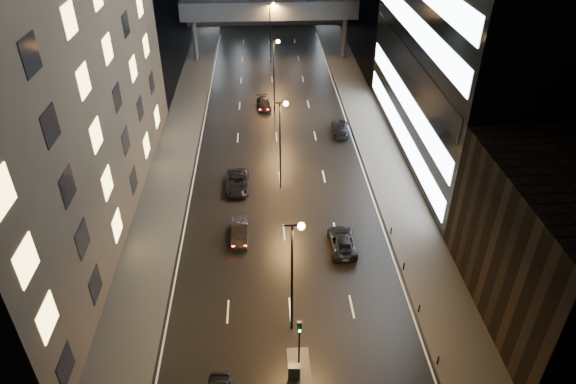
% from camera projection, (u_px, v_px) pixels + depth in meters
% --- Properties ---
extents(ground, '(160.00, 160.00, 0.00)m').
position_uv_depth(ground, '(277.00, 137.00, 66.25)').
color(ground, black).
rests_on(ground, ground).
extents(sidewalk_left, '(5.00, 110.00, 0.15)m').
position_uv_depth(sidewalk_left, '(174.00, 158.00, 61.48)').
color(sidewalk_left, '#383533').
rests_on(sidewalk_left, ground).
extents(sidewalk_right, '(5.00, 110.00, 0.15)m').
position_uv_depth(sidewalk_right, '(380.00, 153.00, 62.63)').
color(sidewalk_right, '#383533').
rests_on(sidewalk_right, ground).
extents(building_right_low, '(10.00, 18.00, 12.00)m').
position_uv_depth(building_right_low, '(560.00, 251.00, 38.07)').
color(building_right_low, black).
rests_on(building_right_low, ground).
extents(skybridge, '(30.00, 3.00, 10.00)m').
position_uv_depth(skybridge, '(270.00, 11.00, 86.58)').
color(skybridge, '#333335').
rests_on(skybridge, ground).
extents(traffic_signal_near, '(0.28, 0.34, 4.40)m').
position_uv_depth(traffic_signal_near, '(299.00, 337.00, 35.03)').
color(traffic_signal_near, black).
rests_on(traffic_signal_near, median_island).
extents(bollard_row, '(0.12, 25.12, 0.90)m').
position_uv_depth(bollard_row, '(428.00, 334.00, 38.62)').
color(bollard_row, black).
rests_on(bollard_row, ground).
extents(streetlight_near, '(1.45, 0.50, 10.15)m').
position_uv_depth(streetlight_near, '(294.00, 265.00, 36.05)').
color(streetlight_near, black).
rests_on(streetlight_near, ground).
extents(streetlight_mid_a, '(1.45, 0.50, 10.15)m').
position_uv_depth(streetlight_mid_a, '(282.00, 134.00, 52.68)').
color(streetlight_mid_a, black).
rests_on(streetlight_mid_a, ground).
extents(streetlight_mid_b, '(1.45, 0.50, 10.15)m').
position_uv_depth(streetlight_mid_b, '(275.00, 67.00, 69.31)').
color(streetlight_mid_b, black).
rests_on(streetlight_mid_b, ground).
extents(streetlight_far, '(1.45, 0.50, 10.15)m').
position_uv_depth(streetlight_far, '(271.00, 25.00, 85.94)').
color(streetlight_far, black).
rests_on(streetlight_far, ground).
extents(car_away_b, '(1.59, 4.43, 1.46)m').
position_uv_depth(car_away_b, '(240.00, 232.00, 48.52)').
color(car_away_b, black).
rests_on(car_away_b, ground).
extents(car_away_c, '(2.52, 5.34, 1.48)m').
position_uv_depth(car_away_c, '(237.00, 182.00, 55.74)').
color(car_away_c, black).
rests_on(car_away_c, ground).
extents(car_away_d, '(2.26, 4.54, 1.27)m').
position_uv_depth(car_away_d, '(264.00, 104.00, 73.33)').
color(car_away_d, black).
rests_on(car_away_d, ground).
extents(car_toward_a, '(2.38, 5.10, 1.41)m').
position_uv_depth(car_toward_a, '(342.00, 242.00, 47.33)').
color(car_toward_a, black).
rests_on(car_toward_a, ground).
extents(car_toward_b, '(2.55, 5.40, 1.52)m').
position_uv_depth(car_toward_b, '(340.00, 128.00, 66.68)').
color(car_toward_b, black).
rests_on(car_toward_b, ground).
extents(utility_cabinet, '(0.85, 0.59, 1.22)m').
position_uv_depth(utility_cabinet, '(294.00, 371.00, 35.45)').
color(utility_cabinet, '#4B4C4E').
rests_on(utility_cabinet, median_island).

